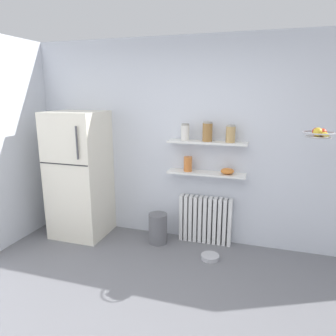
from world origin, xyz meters
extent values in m
plane|color=slate|center=(0.00, 0.50, 0.00)|extent=(7.04, 7.04, 0.00)
cube|color=silver|center=(0.00, 2.05, 1.30)|extent=(7.04, 0.10, 2.60)
cube|color=silver|center=(-1.51, 1.68, 0.85)|extent=(0.70, 0.65, 1.69)
cube|color=#262628|center=(-1.51, 1.35, 1.06)|extent=(0.69, 0.01, 0.01)
cylinder|color=#4C4C51|center=(-1.28, 1.33, 1.34)|extent=(0.02, 0.02, 0.40)
cube|color=white|center=(-0.14, 1.92, 0.31)|extent=(0.04, 0.12, 0.62)
cube|color=white|center=(-0.07, 1.92, 0.31)|extent=(0.04, 0.12, 0.62)
cube|color=white|center=(-0.01, 1.92, 0.31)|extent=(0.04, 0.12, 0.62)
cube|color=white|center=(0.05, 1.92, 0.31)|extent=(0.04, 0.12, 0.62)
cube|color=white|center=(0.12, 1.92, 0.31)|extent=(0.04, 0.12, 0.62)
cube|color=white|center=(0.18, 1.92, 0.31)|extent=(0.04, 0.12, 0.62)
cube|color=white|center=(0.24, 1.92, 0.31)|extent=(0.04, 0.12, 0.62)
cube|color=white|center=(0.31, 1.92, 0.31)|extent=(0.04, 0.12, 0.62)
cube|color=white|center=(0.37, 1.92, 0.31)|extent=(0.04, 0.12, 0.62)
cube|color=white|center=(0.44, 1.92, 0.31)|extent=(0.04, 0.12, 0.62)
cube|color=white|center=(0.50, 1.92, 0.31)|extent=(0.04, 0.12, 0.62)
cube|color=white|center=(0.18, 1.89, 0.94)|extent=(0.97, 0.22, 0.02)
cube|color=white|center=(0.18, 1.89, 1.34)|extent=(0.97, 0.22, 0.02)
cylinder|color=silver|center=(-0.10, 1.89, 1.44)|extent=(0.10, 0.10, 0.19)
cylinder|color=gray|center=(-0.10, 1.89, 1.54)|extent=(0.09, 0.09, 0.02)
cylinder|color=olive|center=(0.18, 1.89, 1.46)|extent=(0.12, 0.12, 0.22)
cylinder|color=gray|center=(0.18, 1.89, 1.58)|extent=(0.11, 0.11, 0.02)
cylinder|color=tan|center=(0.46, 1.89, 1.44)|extent=(0.11, 0.11, 0.19)
cylinder|color=gray|center=(0.46, 1.89, 1.55)|extent=(0.10, 0.10, 0.02)
cylinder|color=#CC7033|center=(-0.06, 1.89, 1.05)|extent=(0.11, 0.11, 0.19)
ellipsoid|color=orange|center=(0.44, 1.89, 0.99)|extent=(0.16, 0.16, 0.07)
cylinder|color=slate|center=(-0.40, 1.71, 0.20)|extent=(0.24, 0.24, 0.40)
cylinder|color=#B7B7BC|center=(0.33, 1.50, 0.03)|extent=(0.22, 0.22, 0.05)
torus|color=#B2B2B7|center=(1.34, 1.42, 1.55)|extent=(0.29, 0.29, 0.01)
cylinder|color=#A8A8AD|center=(1.34, 1.42, 1.51)|extent=(0.23, 0.23, 0.01)
sphere|color=red|center=(1.37, 1.41, 1.56)|extent=(0.08, 0.08, 0.08)
sphere|color=red|center=(1.32, 1.46, 1.56)|extent=(0.08, 0.08, 0.08)
sphere|color=gold|center=(1.33, 1.40, 1.56)|extent=(0.09, 0.09, 0.09)
ellipsoid|color=yellow|center=(1.37, 1.39, 1.55)|extent=(0.13, 0.17, 0.06)
camera|label=1|loc=(0.85, -1.85, 1.93)|focal=33.38mm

